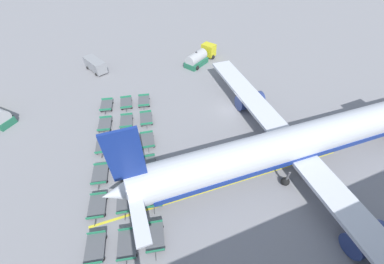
# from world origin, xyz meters

# --- Properties ---
(ground_plane) EXTENTS (500.00, 500.00, 0.00)m
(ground_plane) POSITION_xyz_m (0.00, 0.00, 0.00)
(ground_plane) COLOR gray
(airplane) EXTENTS (44.27, 48.27, 11.48)m
(airplane) POSITION_xyz_m (11.81, 3.17, 3.15)
(airplane) COLOR silver
(airplane) RESTS_ON ground_plane
(fuel_tanker_primary) EXTENTS (6.25, 8.02, 2.88)m
(fuel_tanker_primary) POSITION_xyz_m (-15.96, 1.39, 1.23)
(fuel_tanker_primary) COLOR yellow
(fuel_tanker_primary) RESTS_ON ground_plane
(service_van) EXTENTS (5.71, 3.92, 2.31)m
(service_van) POSITION_xyz_m (-20.72, -18.62, 1.25)
(service_van) COLOR gray
(service_van) RESTS_ON ground_plane
(baggage_dolly_row_near_col_a) EXTENTS (3.71, 2.43, 0.92)m
(baggage_dolly_row_near_col_a) POSITION_xyz_m (-8.03, -18.34, 0.49)
(baggage_dolly_row_near_col_a) COLOR #515459
(baggage_dolly_row_near_col_a) RESTS_ON ground_plane
(baggage_dolly_row_near_col_b) EXTENTS (3.71, 2.42, 0.92)m
(baggage_dolly_row_near_col_b) POSITION_xyz_m (-3.50, -19.17, 0.49)
(baggage_dolly_row_near_col_b) COLOR #515459
(baggage_dolly_row_near_col_b) RESTS_ON ground_plane
(baggage_dolly_row_near_col_c) EXTENTS (3.71, 2.34, 0.92)m
(baggage_dolly_row_near_col_c) POSITION_xyz_m (0.68, -19.95, 0.49)
(baggage_dolly_row_near_col_c) COLOR #515459
(baggage_dolly_row_near_col_c) RESTS_ON ground_plane
(baggage_dolly_row_near_col_d) EXTENTS (3.71, 2.40, 0.92)m
(baggage_dolly_row_near_col_d) POSITION_xyz_m (5.36, -20.86, 0.49)
(baggage_dolly_row_near_col_d) COLOR #515459
(baggage_dolly_row_near_col_d) RESTS_ON ground_plane
(baggage_dolly_row_near_col_e) EXTENTS (3.71, 2.42, 0.92)m
(baggage_dolly_row_near_col_e) POSITION_xyz_m (9.53, -21.63, 0.49)
(baggage_dolly_row_near_col_e) COLOR #515459
(baggage_dolly_row_near_col_e) RESTS_ON ground_plane
(baggage_dolly_row_near_col_f) EXTENTS (3.71, 2.40, 0.92)m
(baggage_dolly_row_near_col_f) POSITION_xyz_m (13.92, -22.29, 0.49)
(baggage_dolly_row_near_col_f) COLOR #515459
(baggage_dolly_row_near_col_f) RESTS_ON ground_plane
(baggage_dolly_row_mid_a_col_a) EXTENTS (3.70, 2.25, 0.92)m
(baggage_dolly_row_mid_a_col_a) POSITION_xyz_m (-7.43, -15.28, 0.49)
(baggage_dolly_row_mid_a_col_a) COLOR #515459
(baggage_dolly_row_mid_a_col_a) RESTS_ON ground_plane
(baggage_dolly_row_mid_a_col_b) EXTENTS (3.71, 2.37, 0.92)m
(baggage_dolly_row_mid_a_col_b) POSITION_xyz_m (-2.95, -16.09, 0.49)
(baggage_dolly_row_mid_a_col_b) COLOR #515459
(baggage_dolly_row_mid_a_col_b) RESTS_ON ground_plane
(baggage_dolly_row_mid_a_col_c) EXTENTS (3.71, 2.39, 0.92)m
(baggage_dolly_row_mid_a_col_c) POSITION_xyz_m (1.44, -17.16, 0.49)
(baggage_dolly_row_mid_a_col_c) COLOR #515459
(baggage_dolly_row_mid_a_col_c) RESTS_ON ground_plane
(baggage_dolly_row_mid_a_col_d) EXTENTS (3.70, 2.31, 0.92)m
(baggage_dolly_row_mid_a_col_d) POSITION_xyz_m (5.90, -17.79, 0.49)
(baggage_dolly_row_mid_a_col_d) COLOR #515459
(baggage_dolly_row_mid_a_col_d) RESTS_ON ground_plane
(baggage_dolly_row_mid_a_col_e) EXTENTS (3.70, 2.31, 0.92)m
(baggage_dolly_row_mid_a_col_e) POSITION_xyz_m (10.07, -18.72, 0.49)
(baggage_dolly_row_mid_a_col_e) COLOR #515459
(baggage_dolly_row_mid_a_col_e) RESTS_ON ground_plane
(baggage_dolly_row_mid_a_col_f) EXTENTS (3.71, 2.42, 0.92)m
(baggage_dolly_row_mid_a_col_f) POSITION_xyz_m (14.71, -19.40, 0.49)
(baggage_dolly_row_mid_a_col_f) COLOR #515459
(baggage_dolly_row_mid_a_col_f) RESTS_ON ground_plane
(baggage_dolly_row_mid_b_col_a) EXTENTS (3.71, 2.43, 0.92)m
(baggage_dolly_row_mid_b_col_a) POSITION_xyz_m (-6.85, -12.47, 0.49)
(baggage_dolly_row_mid_b_col_a) COLOR #515459
(baggage_dolly_row_mid_b_col_a) RESTS_ON ground_plane
(baggage_dolly_row_mid_b_col_b) EXTENTS (3.70, 2.31, 0.92)m
(baggage_dolly_row_mid_b_col_b) POSITION_xyz_m (-2.45, -13.20, 0.49)
(baggage_dolly_row_mid_b_col_b) COLOR #515459
(baggage_dolly_row_mid_b_col_b) RESTS_ON ground_plane
(baggage_dolly_row_mid_b_col_c) EXTENTS (3.70, 2.24, 0.92)m
(baggage_dolly_row_mid_b_col_c) POSITION_xyz_m (2.02, -14.14, 0.49)
(baggage_dolly_row_mid_b_col_c) COLOR #515459
(baggage_dolly_row_mid_b_col_c) RESTS_ON ground_plane
(baggage_dolly_row_mid_b_col_d) EXTENTS (3.69, 2.18, 0.92)m
(baggage_dolly_row_mid_b_col_d) POSITION_xyz_m (6.30, -15.00, 0.49)
(baggage_dolly_row_mid_b_col_d) COLOR #515459
(baggage_dolly_row_mid_b_col_d) RESTS_ON ground_plane
(baggage_dolly_row_mid_b_col_e) EXTENTS (3.71, 2.40, 0.92)m
(baggage_dolly_row_mid_b_col_e) POSITION_xyz_m (10.58, -15.63, 0.49)
(baggage_dolly_row_mid_b_col_e) COLOR #515459
(baggage_dolly_row_mid_b_col_e) RESTS_ON ground_plane
(baggage_dolly_row_mid_b_col_f) EXTENTS (3.71, 2.38, 0.92)m
(baggage_dolly_row_mid_b_col_f) POSITION_xyz_m (15.02, -16.73, 0.49)
(baggage_dolly_row_mid_b_col_f) COLOR #515459
(baggage_dolly_row_mid_b_col_f) RESTS_ON ground_plane
(stand_guidance_stripe) EXTENTS (1.95, 31.42, 0.01)m
(stand_guidance_stripe) POSITION_xyz_m (12.14, -7.14, 0.00)
(stand_guidance_stripe) COLOR yellow
(stand_guidance_stripe) RESTS_ON ground_plane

